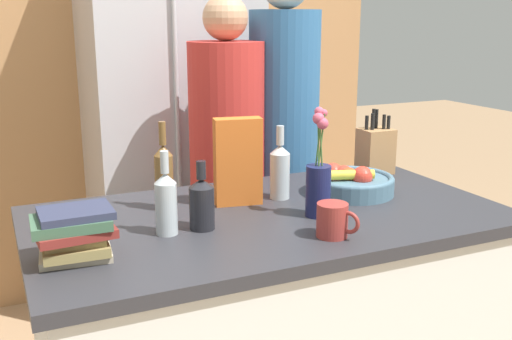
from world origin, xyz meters
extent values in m
cube|color=silver|center=(0.00, 0.00, 0.42)|extent=(1.47, 0.80, 0.85)
cube|color=#2D2D33|center=(0.00, 0.00, 0.87)|extent=(1.53, 0.84, 0.04)
cube|color=#AD7A4C|center=(0.00, 1.61, 1.30)|extent=(2.73, 0.12, 2.60)
cube|color=#B7B7BC|center=(0.04, 1.25, 1.01)|extent=(0.81, 0.60, 2.03)
cylinder|color=#B7B7BC|center=(-0.02, 0.93, 1.11)|extent=(0.02, 0.02, 1.11)
cylinder|color=slate|center=(0.37, 0.08, 0.92)|extent=(0.31, 0.31, 0.06)
torus|color=slate|center=(0.37, 0.08, 0.94)|extent=(0.31, 0.31, 0.02)
sphere|color=red|center=(0.33, 0.15, 0.95)|extent=(0.07, 0.07, 0.07)
sphere|color=red|center=(0.39, 0.04, 0.96)|extent=(0.07, 0.07, 0.07)
sphere|color=red|center=(0.36, 0.12, 0.94)|extent=(0.08, 0.08, 0.08)
sphere|color=#C64C23|center=(0.36, 0.09, 0.95)|extent=(0.07, 0.07, 0.07)
cylinder|color=yellow|center=(0.34, 0.06, 0.96)|extent=(0.18, 0.09, 0.03)
cube|color=#A87A4C|center=(0.62, 0.29, 0.98)|extent=(0.13, 0.11, 0.18)
cylinder|color=black|center=(0.57, 0.29, 1.09)|extent=(0.01, 0.01, 0.07)
cylinder|color=black|center=(0.59, 0.28, 1.10)|extent=(0.01, 0.01, 0.08)
cylinder|color=black|center=(0.61, 0.30, 1.10)|extent=(0.01, 0.01, 0.09)
cylinder|color=black|center=(0.62, 0.30, 1.10)|extent=(0.01, 0.01, 0.09)
cylinder|color=black|center=(0.64, 0.28, 1.09)|extent=(0.01, 0.01, 0.07)
cylinder|color=black|center=(0.66, 0.27, 1.09)|extent=(0.01, 0.01, 0.06)
cylinder|color=#191E4C|center=(0.13, -0.09, 0.97)|extent=(0.08, 0.08, 0.17)
cylinder|color=#477538|center=(0.14, -0.09, 1.14)|extent=(0.01, 0.03, 0.17)
sphere|color=#C64C66|center=(0.14, -0.09, 1.22)|extent=(0.02, 0.02, 0.02)
cylinder|color=#477538|center=(0.13, -0.08, 1.14)|extent=(0.02, 0.01, 0.17)
sphere|color=#C64C66|center=(0.13, -0.08, 1.22)|extent=(0.03, 0.03, 0.03)
cylinder|color=#477538|center=(0.13, -0.09, 1.13)|extent=(0.01, 0.01, 0.15)
sphere|color=#C64C66|center=(0.12, -0.09, 1.20)|extent=(0.04, 0.04, 0.04)
cylinder|color=#477538|center=(0.13, -0.10, 1.12)|extent=(0.02, 0.01, 0.14)
sphere|color=#C64C66|center=(0.13, -0.10, 1.19)|extent=(0.04, 0.04, 0.04)
cube|color=orange|center=(-0.05, 0.13, 1.04)|extent=(0.17, 0.09, 0.30)
cylinder|color=#99332D|center=(0.07, -0.27, 0.94)|extent=(0.09, 0.09, 0.10)
torus|color=#99332D|center=(0.10, -0.31, 0.94)|extent=(0.05, 0.06, 0.07)
cube|color=#B7A88E|center=(-0.63, -0.14, 0.90)|extent=(0.19, 0.14, 0.02)
cube|color=#99844C|center=(-0.63, -0.14, 0.92)|extent=(0.17, 0.14, 0.03)
cube|color=#99844C|center=(-0.63, -0.14, 0.94)|extent=(0.16, 0.12, 0.02)
cube|color=maroon|center=(-0.63, -0.14, 0.97)|extent=(0.20, 0.16, 0.02)
cube|color=#3D6047|center=(-0.64, -0.14, 0.99)|extent=(0.20, 0.15, 0.03)
cube|color=#2D334C|center=(-0.62, -0.14, 1.02)|extent=(0.18, 0.14, 0.02)
cylinder|color=#B2BCC1|center=(-0.36, -0.05, 0.96)|extent=(0.06, 0.06, 0.15)
cone|color=#B2BCC1|center=(-0.36, -0.05, 1.06)|extent=(0.06, 0.06, 0.03)
cylinder|color=#B2BCC1|center=(-0.36, -0.05, 1.10)|extent=(0.02, 0.02, 0.06)
cylinder|color=#B2BCC1|center=(0.10, 0.13, 0.97)|extent=(0.07, 0.07, 0.16)
cone|color=#B2BCC1|center=(0.10, 0.13, 1.06)|extent=(0.07, 0.07, 0.03)
cylinder|color=#B2BCC1|center=(0.10, 0.13, 1.11)|extent=(0.03, 0.03, 0.07)
cylinder|color=brown|center=(-0.30, 0.18, 0.98)|extent=(0.06, 0.06, 0.18)
cone|color=brown|center=(-0.30, 0.18, 1.09)|extent=(0.06, 0.06, 0.04)
cylinder|color=brown|center=(-0.30, 0.18, 1.14)|extent=(0.02, 0.02, 0.08)
cylinder|color=black|center=(-0.25, -0.05, 0.95)|extent=(0.08, 0.08, 0.13)
cone|color=black|center=(-0.25, -0.05, 1.03)|extent=(0.08, 0.08, 0.03)
cylinder|color=black|center=(-0.25, -0.05, 1.07)|extent=(0.03, 0.03, 0.05)
cube|color=#383842|center=(0.11, 0.64, 0.38)|extent=(0.29, 0.25, 0.77)
cylinder|color=red|center=(0.11, 0.64, 1.09)|extent=(0.32, 0.32, 0.64)
sphere|color=tan|center=(0.11, 0.64, 1.50)|extent=(0.19, 0.19, 0.19)
cube|color=#383842|center=(0.39, 0.66, 0.42)|extent=(0.25, 0.17, 0.84)
cylinder|color=#2D6093|center=(0.39, 0.66, 1.19)|extent=(0.31, 0.31, 0.70)
camera|label=1|loc=(-0.80, -1.67, 1.51)|focal=42.00mm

